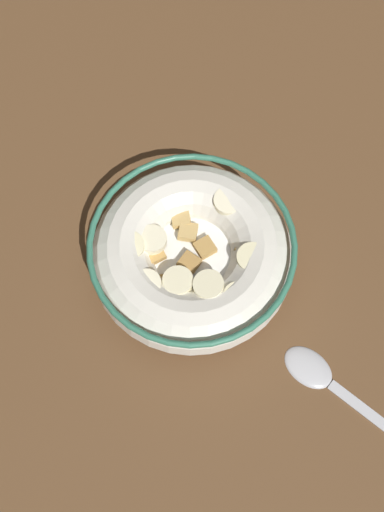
{
  "coord_description": "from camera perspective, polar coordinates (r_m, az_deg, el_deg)",
  "views": [
    {
      "loc": [
        20.11,
        4.43,
        52.79
      ],
      "look_at": [
        0.0,
        0.0,
        3.0
      ],
      "focal_mm": 39.1,
      "sensor_mm": 36.0,
      "label": 1
    }
  ],
  "objects": [
    {
      "name": "ground_plane",
      "position": [
        0.58,
        -0.0,
        -1.52
      ],
      "size": [
        100.63,
        100.63,
        2.0
      ],
      "primitive_type": "cube",
      "color": "brown"
    },
    {
      "name": "cereal_bowl",
      "position": [
        0.54,
        -0.01,
        0.11
      ],
      "size": [
        19.5,
        19.5,
        6.15
      ],
      "color": "silver",
      "rests_on": "ground_plane"
    },
    {
      "name": "spoon",
      "position": [
        0.55,
        13.23,
        -11.98
      ],
      "size": [
        8.68,
        14.33,
        0.8
      ],
      "color": "#B7B7BC",
      "rests_on": "ground_plane"
    }
  ]
}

